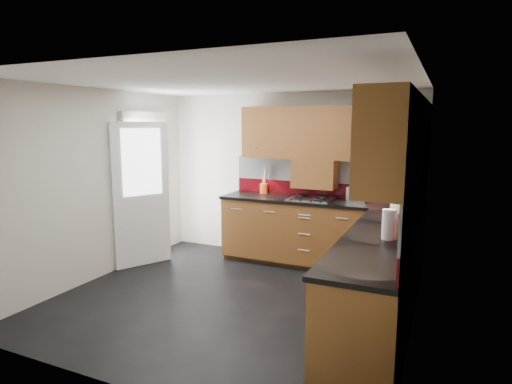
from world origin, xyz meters
The scene contains 14 objects.
room centered at (0.00, 0.00, 1.50)m, with size 4.00×3.80×2.64m.
base_cabinets centered at (1.07, 0.72, 0.44)m, with size 2.70×3.20×0.95m.
countertop centered at (1.05, 0.70, 0.92)m, with size 2.72×3.22×0.04m.
backsplash centered at (1.28, 0.93, 1.21)m, with size 2.70×3.20×0.54m.
upper_cabinets centered at (1.23, 0.78, 1.84)m, with size 2.50×3.20×0.72m.
extractor_hood centered at (0.45, 1.64, 1.28)m, with size 0.60×0.33×0.40m, color #5F3215.
glass_cabinet centered at (1.71, 1.07, 1.87)m, with size 0.32×0.80×0.66m.
back_door centered at (-1.78, 0.75, 1.03)m, with size 0.42×1.19×2.04m.
gas_hob centered at (0.45, 1.47, 0.95)m, with size 0.58×0.51×0.05m.
utensil_pot centered at (-0.35, 1.71, 1.03)m, with size 0.11×0.11×0.41m.
toaster centered at (1.07, 1.58, 1.04)m, with size 0.31×0.24×0.20m.
food_processor centered at (1.63, 1.08, 1.09)m, with size 0.19×0.19×0.32m.
paper_towel centered at (1.68, -0.20, 1.07)m, with size 0.13×0.13×0.27m, color white.
orange_cloth centered at (1.55, 1.08, 0.95)m, with size 0.14×0.12×0.01m, color #D26117.
Camera 1 is at (2.13, -4.07, 1.96)m, focal length 30.00 mm.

